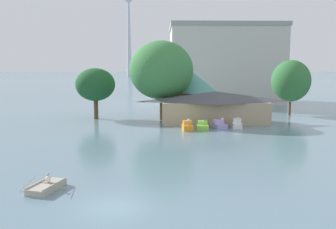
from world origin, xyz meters
The scene contains 13 objects.
ground_plane centered at (0.00, 0.00, 0.00)m, with size 2000.00×2000.00×0.00m, color slate.
rowboat_with_rower centered at (-5.26, 3.37, 0.26)m, with size 3.70×3.39×1.22m.
pedal_boat_orange centered at (6.88, 28.38, 0.55)m, with size 1.56×2.41×1.77m.
pedal_boat_lime centered at (9.14, 29.20, 0.50)m, with size 1.87×3.08×1.51m.
pedal_boat_lavender centered at (11.67, 30.13, 0.51)m, with size 2.26×2.87×1.68m.
pedal_boat_white centered at (14.39, 30.16, 0.56)m, with size 1.58×2.38×1.72m.
boathouse centered at (11.74, 34.98, 2.70)m, with size 18.19×6.47×5.14m.
green_roof_pavilion centered at (8.58, 42.83, 4.84)m, with size 9.60×9.60×9.11m.
shoreline_tree_tall_left centered at (-8.27, 40.47, 5.97)m, with size 6.82×6.82×8.84m.
shoreline_tree_mid centered at (3.18, 38.95, 8.48)m, with size 10.84×10.84×13.45m.
shoreline_tree_right centered at (27.42, 44.43, 6.48)m, with size 7.17×7.17×10.34m.
background_building_block centered at (19.45, 70.73, 9.83)m, with size 27.92×19.08×19.62m.
distant_broadcast_tower centered at (-29.52, 356.03, 71.38)m, with size 8.25×8.25×160.52m.
Camera 1 is at (3.01, -21.74, 8.77)m, focal length 38.07 mm.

